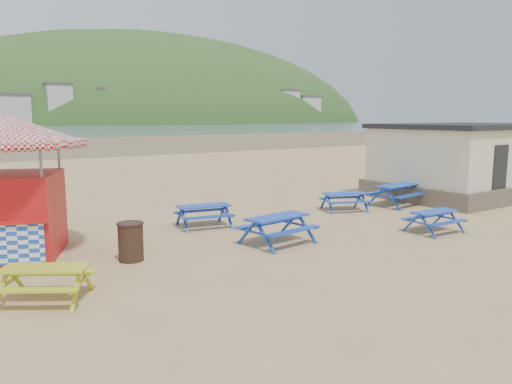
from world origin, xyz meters
TOP-DOWN VIEW (x-y plane):
  - ground at (0.00, 0.00)m, footprint 400.00×400.00m
  - wet_sand at (0.00, 55.00)m, footprint 400.00×400.00m
  - picnic_table_blue_a at (-2.00, 1.81)m, footprint 1.88×1.63m
  - picnic_table_blue_b at (3.63, 1.31)m, footprint 1.94×1.76m
  - picnic_table_blue_c at (6.06, 0.92)m, footprint 2.13×1.80m
  - picnic_table_blue_d at (-1.33, -1.21)m, footprint 2.04×1.73m
  - picnic_table_blue_e at (3.42, -2.76)m, footprint 1.57×1.27m
  - picnic_table_yellow at (-7.55, -2.19)m, footprint 2.02×1.93m
  - ice_cream_kiosk at (-7.60, 1.53)m, footprint 5.22×5.22m
  - litter_bin at (-5.26, -0.54)m, footprint 0.65×0.65m
  - amenity_block at (10.50, 1.00)m, footprint 7.40×5.40m
  - headland_town at (90.00, 229.68)m, footprint 264.00×144.00m

SIDE VIEW (x-z plane):
  - headland_town at x=90.00m, z-range -63.91..44.09m
  - ground at x=0.00m, z-range 0.00..0.00m
  - wet_sand at x=0.00m, z-range 0.00..0.00m
  - picnic_table_blue_e at x=3.42m, z-range 0.00..0.65m
  - picnic_table_blue_b at x=3.63m, z-range 0.00..0.66m
  - picnic_table_yellow at x=-7.55m, z-range 0.00..0.66m
  - picnic_table_blue_a at x=-2.00m, z-range 0.00..0.70m
  - picnic_table_blue_d at x=-1.33m, z-range 0.00..0.77m
  - picnic_table_blue_c at x=6.06m, z-range 0.00..0.82m
  - litter_bin at x=-5.26m, z-range 0.01..0.95m
  - amenity_block at x=10.50m, z-range -0.01..3.14m
  - ice_cream_kiosk at x=-7.60m, z-range 0.46..4.02m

